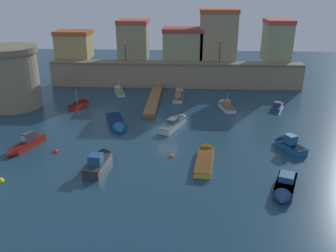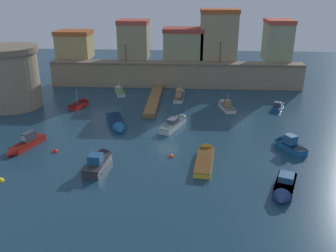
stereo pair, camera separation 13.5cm
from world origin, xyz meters
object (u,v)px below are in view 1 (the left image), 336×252
object	(u,v)px
moored_boat_11	(24,145)
moored_boat_5	(179,94)
moored_boat_2	(288,144)
moored_boat_10	(278,105)
moored_boat_6	(117,125)
moored_boat_8	(225,105)
quay_lamp_1	(220,48)
moored_boat_7	(100,161)
moored_boat_9	(81,104)
moored_boat_0	(205,156)
mooring_buoy_2	(1,181)
moored_boat_3	(285,188)
moored_boat_1	(176,122)
mooring_buoy_0	(55,152)
moored_boat_4	(119,90)
fortress_tower	(10,77)
quay_lamp_0	(125,48)
mooring_buoy_1	(171,157)

from	to	relation	value
moored_boat_11	moored_boat_5	bearing A→B (deg)	159.71
moored_boat_2	moored_boat_10	bearing A→B (deg)	-37.07
moored_boat_6	moored_boat_8	xyz separation A→B (m)	(14.24, 8.51, 0.08)
quay_lamp_1	moored_boat_6	distance (m)	25.00
quay_lamp_1	moored_boat_7	size ratio (longest dim) A/B	0.68
moored_boat_9	moored_boat_2	bearing A→B (deg)	-99.95
quay_lamp_1	moored_boat_0	bearing A→B (deg)	-96.48
moored_boat_0	moored_boat_6	xyz separation A→B (m)	(-10.79, 8.48, -0.04)
moored_boat_7	moored_boat_10	distance (m)	29.31
mooring_buoy_2	moored_boat_3	bearing A→B (deg)	-0.95
moored_boat_1	moored_boat_5	xyz separation A→B (m)	(0.05, 12.56, -0.01)
quay_lamp_1	moored_boat_8	bearing A→B (deg)	-88.68
moored_boat_2	moored_boat_5	size ratio (longest dim) A/B	0.69
quay_lamp_1	mooring_buoy_0	world-z (taller)	quay_lamp_1
moored_boat_1	moored_boat_4	size ratio (longest dim) A/B	1.21
moored_boat_5	moored_boat_11	world-z (taller)	moored_boat_5
moored_boat_0	moored_boat_11	world-z (taller)	moored_boat_11
fortress_tower	moored_boat_3	size ratio (longest dim) A/B	1.64
moored_boat_3	mooring_buoy_0	xyz separation A→B (m)	(-22.63, 6.83, -0.49)
moored_boat_9	moored_boat_10	bearing A→B (deg)	-71.40
moored_boat_7	mooring_buoy_0	distance (m)	6.27
mooring_buoy_0	moored_boat_0	bearing A→B (deg)	-2.92
quay_lamp_1	mooring_buoy_2	size ratio (longest dim) A/B	5.91
moored_boat_10	mooring_buoy_2	bearing A→B (deg)	149.46
quay_lamp_0	mooring_buoy_2	world-z (taller)	quay_lamp_0
quay_lamp_1	moored_boat_0	distance (m)	29.06
moored_boat_3	mooring_buoy_1	bearing A→B (deg)	-102.31
moored_boat_1	moored_boat_5	size ratio (longest dim) A/B	0.98
moored_boat_10	mooring_buoy_2	size ratio (longest dim) A/B	7.55
moored_boat_5	moored_boat_4	bearing A→B (deg)	80.39
quay_lamp_0	moored_boat_2	size ratio (longest dim) A/B	0.72
moored_boat_5	moored_boat_10	bearing A→B (deg)	-103.01
moored_boat_1	moored_boat_6	size ratio (longest dim) A/B	0.93
moored_boat_2	moored_boat_11	world-z (taller)	moored_boat_2
moored_boat_10	mooring_buoy_2	xyz separation A→B (m)	(-30.14, -23.23, -0.32)
quay_lamp_1	mooring_buoy_0	size ratio (longest dim) A/B	6.67
moored_boat_10	moored_boat_1	bearing A→B (deg)	141.37
quay_lamp_0	moored_boat_5	bearing A→B (deg)	-33.30
moored_boat_4	quay_lamp_1	bearing A→B (deg)	-94.84
moored_boat_4	quay_lamp_0	bearing A→B (deg)	-27.72
moored_boat_5	moored_boat_3	bearing A→B (deg)	-157.18
moored_boat_5	mooring_buoy_0	world-z (taller)	moored_boat_5
fortress_tower	mooring_buoy_0	distance (m)	19.12
mooring_buoy_1	moored_boat_11	bearing A→B (deg)	176.75
moored_boat_2	mooring_buoy_2	distance (m)	29.33
moored_boat_7	moored_boat_8	size ratio (longest dim) A/B	1.08
moored_boat_10	moored_boat_6	bearing A→B (deg)	134.41
moored_boat_0	mooring_buoy_1	size ratio (longest dim) A/B	13.21
moored_boat_2	moored_boat_7	bearing A→B (deg)	76.64
quay_lamp_1	moored_boat_10	distance (m)	14.76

